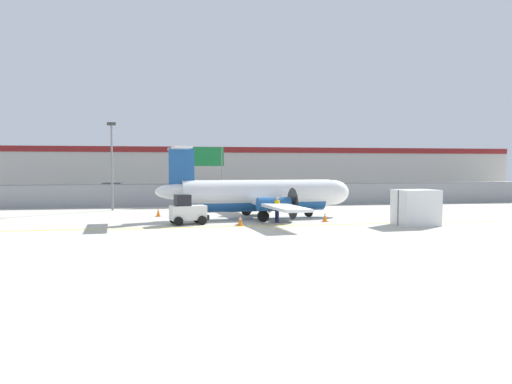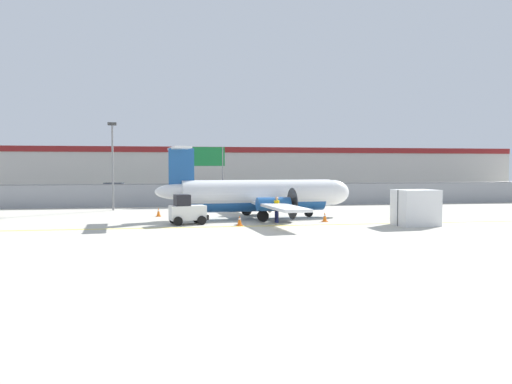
# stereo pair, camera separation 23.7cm
# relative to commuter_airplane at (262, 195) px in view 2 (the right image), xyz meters

# --- Properties ---
(ground_plane) EXTENTS (140.00, 140.00, 0.01)m
(ground_plane) POSITION_rel_commuter_airplane_xyz_m (0.96, -4.57, -1.60)
(ground_plane) COLOR #B7B2A3
(perimeter_fence) EXTENTS (98.00, 0.10, 2.10)m
(perimeter_fence) POSITION_rel_commuter_airplane_xyz_m (0.96, 11.43, -0.49)
(perimeter_fence) COLOR gray
(perimeter_fence) RESTS_ON ground
(parking_lot_strip) EXTENTS (98.00, 17.00, 0.12)m
(parking_lot_strip) POSITION_rel_commuter_airplane_xyz_m (0.96, 22.93, -1.54)
(parking_lot_strip) COLOR #38383A
(parking_lot_strip) RESTS_ON ground
(background_building) EXTENTS (91.00, 8.10, 6.50)m
(background_building) POSITION_rel_commuter_airplane_xyz_m (0.96, 41.42, 1.66)
(background_building) COLOR beige
(background_building) RESTS_ON ground
(commuter_airplane) EXTENTS (14.07, 16.08, 4.92)m
(commuter_airplane) POSITION_rel_commuter_airplane_xyz_m (0.00, 0.00, 0.00)
(commuter_airplane) COLOR white
(commuter_airplane) RESTS_ON ground
(baggage_tug) EXTENTS (2.51, 1.79, 1.88)m
(baggage_tug) POSITION_rel_commuter_airplane_xyz_m (-5.28, -2.93, -0.75)
(baggage_tug) COLOR silver
(baggage_tug) RESTS_ON ground
(ground_crew_worker) EXTENTS (0.42, 0.55, 1.70)m
(ground_crew_worker) POSITION_rel_commuter_airplane_xyz_m (0.46, -2.98, -0.65)
(ground_crew_worker) COLOR #191E4C
(ground_crew_worker) RESTS_ON ground
(cargo_container) EXTENTS (2.52, 2.15, 2.20)m
(cargo_container) POSITION_rel_commuter_airplane_xyz_m (8.62, -5.76, -0.50)
(cargo_container) COLOR silver
(cargo_container) RESTS_ON ground
(traffic_cone_near_left) EXTENTS (0.36, 0.36, 0.64)m
(traffic_cone_near_left) POSITION_rel_commuter_airplane_xyz_m (3.72, -2.88, -1.29)
(traffic_cone_near_left) COLOR orange
(traffic_cone_near_left) RESTS_ON ground
(traffic_cone_near_right) EXTENTS (0.36, 0.36, 0.64)m
(traffic_cone_near_right) POSITION_rel_commuter_airplane_xyz_m (-2.11, -4.19, -1.29)
(traffic_cone_near_right) COLOR orange
(traffic_cone_near_right) RESTS_ON ground
(traffic_cone_far_left) EXTENTS (0.36, 0.36, 0.64)m
(traffic_cone_far_left) POSITION_rel_commuter_airplane_xyz_m (-7.21, 2.44, -1.29)
(traffic_cone_far_left) COLOR orange
(traffic_cone_far_left) RESTS_ON ground
(traffic_cone_far_right) EXTENTS (0.36, 0.36, 0.64)m
(traffic_cone_far_right) POSITION_rel_commuter_airplane_xyz_m (-5.26, -0.06, -1.29)
(traffic_cone_far_right) COLOR orange
(traffic_cone_far_right) RESTS_ON ground
(parked_car_0) EXTENTS (4.35, 2.32, 1.58)m
(parked_car_0) POSITION_rel_commuter_airplane_xyz_m (-13.25, 28.29, -0.71)
(parked_car_0) COLOR #19662D
(parked_car_0) RESTS_ON parking_lot_strip
(parked_car_1) EXTENTS (4.26, 2.12, 1.58)m
(parked_car_1) POSITION_rel_commuter_airplane_xyz_m (-6.12, 21.44, -0.71)
(parked_car_1) COLOR red
(parked_car_1) RESTS_ON parking_lot_strip
(parked_car_2) EXTENTS (4.25, 2.09, 1.58)m
(parked_car_2) POSITION_rel_commuter_airplane_xyz_m (2.11, 27.81, -0.71)
(parked_car_2) COLOR silver
(parked_car_2) RESTS_ON parking_lot_strip
(parked_car_3) EXTENTS (4.25, 2.11, 1.58)m
(parked_car_3) POSITION_rel_commuter_airplane_xyz_m (8.90, 24.40, -0.71)
(parked_car_3) COLOR #19662D
(parked_car_3) RESTS_ON parking_lot_strip
(parked_car_4) EXTENTS (4.35, 2.32, 1.58)m
(parked_car_4) POSITION_rel_commuter_airplane_xyz_m (14.64, 18.43, -0.71)
(parked_car_4) COLOR navy
(parked_car_4) RESTS_ON parking_lot_strip
(apron_light_pole) EXTENTS (0.70, 0.30, 7.27)m
(apron_light_pole) POSITION_rel_commuter_airplane_xyz_m (-11.08, 8.23, 2.70)
(apron_light_pole) COLOR slate
(apron_light_pole) RESTS_ON ground
(highway_sign) EXTENTS (3.60, 0.14, 5.50)m
(highway_sign) POSITION_rel_commuter_airplane_xyz_m (-3.09, 13.17, 2.54)
(highway_sign) COLOR slate
(highway_sign) RESTS_ON ground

